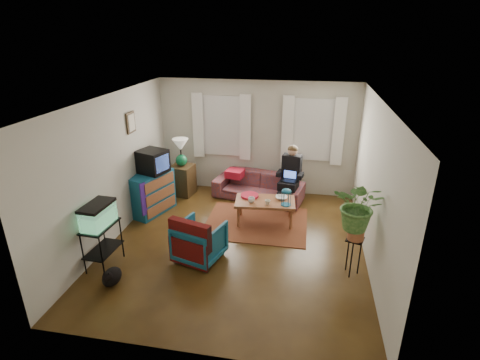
% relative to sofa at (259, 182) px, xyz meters
% --- Properties ---
extents(floor, '(4.50, 5.00, 0.01)m').
position_rel_sofa_xyz_m(floor, '(-0.12, -2.05, -0.39)').
color(floor, '#4F2B14').
rests_on(floor, ground).
extents(ceiling, '(4.50, 5.00, 0.01)m').
position_rel_sofa_xyz_m(ceiling, '(-0.12, -2.05, 2.21)').
color(ceiling, white).
rests_on(ceiling, wall_back).
extents(wall_back, '(4.50, 0.01, 2.60)m').
position_rel_sofa_xyz_m(wall_back, '(-0.12, 0.45, 0.91)').
color(wall_back, silver).
rests_on(wall_back, floor).
extents(wall_front, '(4.50, 0.01, 2.60)m').
position_rel_sofa_xyz_m(wall_front, '(-0.12, -4.55, 0.91)').
color(wall_front, silver).
rests_on(wall_front, floor).
extents(wall_left, '(0.01, 5.00, 2.60)m').
position_rel_sofa_xyz_m(wall_left, '(-2.37, -2.05, 0.91)').
color(wall_left, silver).
rests_on(wall_left, floor).
extents(wall_right, '(0.01, 5.00, 2.60)m').
position_rel_sofa_xyz_m(wall_right, '(2.13, -2.05, 0.91)').
color(wall_right, silver).
rests_on(wall_right, floor).
extents(window_left, '(1.08, 0.04, 1.38)m').
position_rel_sofa_xyz_m(window_left, '(-0.92, 0.43, 1.16)').
color(window_left, white).
rests_on(window_left, wall_back).
extents(window_right, '(1.08, 0.04, 1.38)m').
position_rel_sofa_xyz_m(window_right, '(1.13, 0.43, 1.16)').
color(window_right, white).
rests_on(window_right, wall_back).
extents(curtains_left, '(1.36, 0.06, 1.50)m').
position_rel_sofa_xyz_m(curtains_left, '(-0.92, 0.35, 1.16)').
color(curtains_left, white).
rests_on(curtains_left, wall_back).
extents(curtains_right, '(1.36, 0.06, 1.50)m').
position_rel_sofa_xyz_m(curtains_right, '(1.13, 0.35, 1.16)').
color(curtains_right, white).
rests_on(curtains_right, wall_back).
extents(picture_frame, '(0.04, 0.32, 0.40)m').
position_rel_sofa_xyz_m(picture_frame, '(-2.34, -1.20, 1.56)').
color(picture_frame, '#3D2616').
rests_on(picture_frame, wall_left).
extents(area_rug, '(2.01, 1.61, 0.01)m').
position_rel_sofa_xyz_m(area_rug, '(0.13, -1.20, -0.39)').
color(area_rug, maroon).
rests_on(area_rug, floor).
extents(sofa, '(2.13, 1.17, 0.79)m').
position_rel_sofa_xyz_m(sofa, '(0.00, 0.00, 0.00)').
color(sofa, brown).
rests_on(sofa, floor).
extents(seated_person, '(0.61, 0.71, 1.20)m').
position_rel_sofa_xyz_m(seated_person, '(0.71, -0.14, 0.21)').
color(seated_person, black).
rests_on(seated_person, sofa).
extents(side_table, '(0.55, 0.55, 0.71)m').
position_rel_sofa_xyz_m(side_table, '(-1.77, -0.09, -0.04)').
color(side_table, '#412318').
rests_on(side_table, floor).
extents(table_lamp, '(0.41, 0.41, 0.65)m').
position_rel_sofa_xyz_m(table_lamp, '(-1.77, -0.09, 0.62)').
color(table_lamp, white).
rests_on(table_lamp, side_table).
extents(dresser, '(0.78, 1.08, 0.88)m').
position_rel_sofa_xyz_m(dresser, '(-2.11, -1.09, 0.05)').
color(dresser, '#11666A').
rests_on(dresser, floor).
extents(crt_tv, '(0.67, 0.64, 0.47)m').
position_rel_sofa_xyz_m(crt_tv, '(-2.06, -1.01, 0.72)').
color(crt_tv, black).
rests_on(crt_tv, dresser).
extents(aquarium_stand, '(0.41, 0.68, 0.74)m').
position_rel_sofa_xyz_m(aquarium_stand, '(-2.12, -3.06, -0.02)').
color(aquarium_stand, black).
rests_on(aquarium_stand, floor).
extents(aquarium, '(0.37, 0.62, 0.39)m').
position_rel_sofa_xyz_m(aquarium, '(-2.12, -3.06, 0.54)').
color(aquarium, '#7FD899').
rests_on(aquarium, aquarium_stand).
extents(black_cat, '(0.32, 0.43, 0.33)m').
position_rel_sofa_xyz_m(black_cat, '(-1.76, -3.51, -0.23)').
color(black_cat, black).
rests_on(black_cat, floor).
extents(armchair, '(0.88, 0.85, 0.73)m').
position_rel_sofa_xyz_m(armchair, '(-0.64, -2.58, -0.03)').
color(armchair, '#136C72').
rests_on(armchair, floor).
extents(serape_throw, '(0.76, 0.38, 0.61)m').
position_rel_sofa_xyz_m(serape_throw, '(-0.72, -2.86, 0.13)').
color(serape_throw, '#9E0A0A').
rests_on(serape_throw, armchair).
extents(coffee_table, '(1.22, 0.74, 0.48)m').
position_rel_sofa_xyz_m(coffee_table, '(0.28, -1.13, -0.15)').
color(coffee_table, brown).
rests_on(coffee_table, floor).
extents(cup_a, '(0.14, 0.14, 0.10)m').
position_rel_sofa_xyz_m(cup_a, '(0.03, -1.26, 0.14)').
color(cup_a, white).
rests_on(cup_a, coffee_table).
extents(cup_b, '(0.12, 0.12, 0.10)m').
position_rel_sofa_xyz_m(cup_b, '(0.35, -1.31, 0.14)').
color(cup_b, beige).
rests_on(cup_b, coffee_table).
extents(bowl, '(0.25, 0.25, 0.06)m').
position_rel_sofa_xyz_m(bowl, '(0.59, -0.99, 0.12)').
color(bowl, white).
rests_on(bowl, coffee_table).
extents(snack_tray, '(0.39, 0.39, 0.04)m').
position_rel_sofa_xyz_m(snack_tray, '(-0.05, -1.00, 0.11)').
color(snack_tray, '#B21414').
rests_on(snack_tray, coffee_table).
extents(birdcage, '(0.21, 0.21, 0.34)m').
position_rel_sofa_xyz_m(birdcage, '(0.70, -1.25, 0.26)').
color(birdcage, '#115B6B').
rests_on(birdcage, coffee_table).
extents(plant_stand, '(0.34, 0.34, 0.64)m').
position_rel_sofa_xyz_m(plant_stand, '(1.85, -2.57, -0.07)').
color(plant_stand, black).
rests_on(plant_stand, floor).
extents(potted_plant, '(0.88, 0.82, 0.81)m').
position_rel_sofa_xyz_m(potted_plant, '(1.85, -2.57, 0.69)').
color(potted_plant, '#599947').
rests_on(potted_plant, plant_stand).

